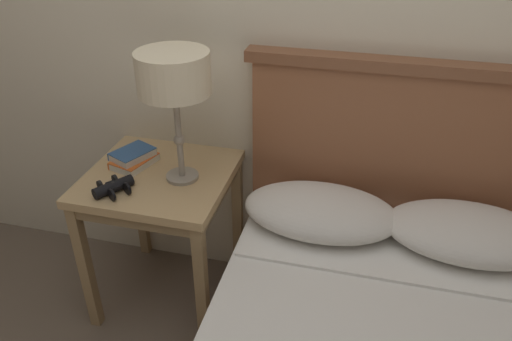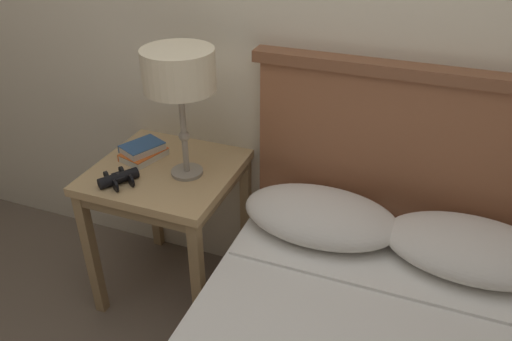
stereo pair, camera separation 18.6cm
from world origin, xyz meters
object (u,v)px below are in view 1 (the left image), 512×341
table_lamp (174,77)px  book_on_nightstand (134,161)px  binoculars_pair (114,187)px  nightstand (161,191)px  book_stacked_on_top (132,154)px

table_lamp → book_on_nightstand: 0.47m
book_on_nightstand → binoculars_pair: binoculars_pair is taller
table_lamp → binoculars_pair: table_lamp is taller
nightstand → binoculars_pair: size_ratio=4.27×
table_lamp → book_stacked_on_top: (-0.24, 0.05, -0.38)m
nightstand → table_lamp: size_ratio=1.29×
table_lamp → book_stacked_on_top: table_lamp is taller
table_lamp → book_stacked_on_top: 0.45m
nightstand → book_stacked_on_top: 0.20m
table_lamp → book_stacked_on_top: size_ratio=2.59×
book_on_nightstand → book_stacked_on_top: size_ratio=1.04×
book_stacked_on_top → table_lamp: bearing=-12.6°
nightstand → book_on_nightstand: size_ratio=3.23×
table_lamp → binoculars_pair: 0.49m
table_lamp → book_on_nightstand: bearing=168.2°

